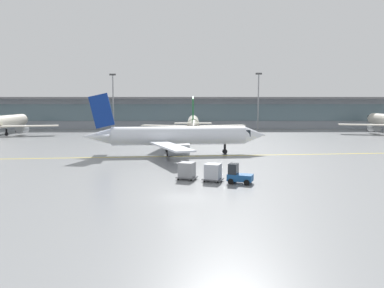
% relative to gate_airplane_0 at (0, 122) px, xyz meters
% --- Properties ---
extents(ground_plane, '(400.00, 400.00, 0.00)m').
position_rel_gate_airplane_0_xyz_m(ground_plane, '(46.35, -62.95, -3.17)').
color(ground_plane, gray).
extents(taxiway_centreline_stripe, '(109.52, 10.94, 0.01)m').
position_rel_gate_airplane_0_xyz_m(taxiway_centreline_stripe, '(45.40, -37.15, -3.16)').
color(taxiway_centreline_stripe, yellow).
rests_on(taxiway_centreline_stripe, ground_plane).
extents(terminal_concourse, '(201.71, 11.00, 9.60)m').
position_rel_gate_airplane_0_xyz_m(terminal_concourse, '(46.35, 24.65, 1.75)').
color(terminal_concourse, '#8C939E').
rests_on(terminal_concourse, ground_plane).
extents(gate_airplane_0, '(29.62, 31.84, 10.56)m').
position_rel_gate_airplane_0_xyz_m(gate_airplane_0, '(0.00, 0.00, 0.00)').
color(gate_airplane_0, silver).
rests_on(gate_airplane_0, ground_plane).
extents(gate_airplane_1, '(27.01, 28.97, 9.62)m').
position_rel_gate_airplane_0_xyz_m(gate_airplane_1, '(48.12, 3.36, -0.28)').
color(gate_airplane_1, silver).
rests_on(gate_airplane_1, ground_plane).
extents(taxiing_regional_jet, '(29.83, 27.61, 9.88)m').
position_rel_gate_airplane_0_xyz_m(taxiing_regional_jet, '(45.02, -35.18, -0.20)').
color(taxiing_regional_jet, silver).
rests_on(taxiing_regional_jet, ground_plane).
extents(baggage_tug, '(2.93, 2.32, 2.10)m').
position_rel_gate_airplane_0_xyz_m(baggage_tug, '(52.16, -57.06, -2.27)').
color(baggage_tug, '#194C8C').
rests_on(baggage_tug, ground_plane).
extents(cargo_dolly_lead, '(2.53, 2.23, 1.94)m').
position_rel_gate_airplane_0_xyz_m(cargo_dolly_lead, '(49.56, -56.08, -2.11)').
color(cargo_dolly_lead, '#595B60').
rests_on(cargo_dolly_lead, ground_plane).
extents(cargo_dolly_trailing, '(2.53, 2.23, 1.94)m').
position_rel_gate_airplane_0_xyz_m(cargo_dolly_trailing, '(46.74, -55.03, -2.11)').
color(cargo_dolly_trailing, '#595B60').
rests_on(cargo_dolly_trailing, ground_plane).
extents(apron_light_mast_1, '(1.80, 0.36, 16.17)m').
position_rel_gate_airplane_0_xyz_m(apron_light_mast_1, '(25.30, 15.07, 5.62)').
color(apron_light_mast_1, gray).
rests_on(apron_light_mast_1, ground_plane).
extents(apron_light_mast_2, '(1.80, 0.36, 16.44)m').
position_rel_gate_airplane_0_xyz_m(apron_light_mast_2, '(66.98, 15.02, 5.75)').
color(apron_light_mast_2, gray).
rests_on(apron_light_mast_2, ground_plane).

